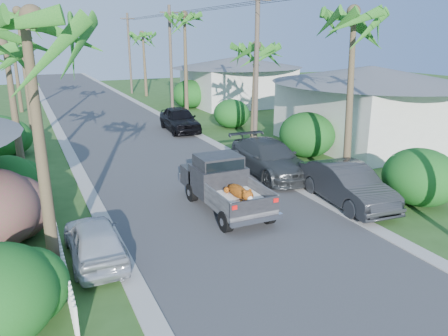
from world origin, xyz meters
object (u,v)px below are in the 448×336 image
parked_car_rm (269,158)px  utility_pole_c (171,59)px  pickup_truck (221,182)px  parked_car_rn (347,185)px  house_right_near (368,108)px  palm_r_c (184,15)px  house_right_far (237,83)px  utility_pole_d (130,53)px  parked_car_ln (95,240)px  palm_l_b (5,46)px  utility_pole_b (256,72)px  parked_car_rf (180,119)px  palm_r_b (255,46)px  palm_l_d (12,37)px  palm_r_d (143,34)px  palm_r_a (357,13)px  palm_l_c (17,12)px  palm_l_a (24,19)px

parked_car_rm → utility_pole_c: utility_pole_c is taller
pickup_truck → parked_car_rn: pickup_truck is taller
pickup_truck → parked_car_rm: (3.88, 2.82, -0.19)m
house_right_near → utility_pole_c: utility_pole_c is taller
palm_r_c → utility_pole_c: bearing=106.7°
house_right_far → utility_pole_d: (-7.40, 13.00, 2.48)m
pickup_truck → parked_car_ln: size_ratio=1.33×
pickup_truck → palm_l_b: size_ratio=0.69×
utility_pole_b → house_right_far: bearing=66.5°
parked_car_rf → palm_r_b: 8.03m
palm_l_d → house_right_near: palm_l_d is taller
palm_r_d → utility_pole_b: size_ratio=0.89×
palm_r_a → utility_pole_c: (-0.70, 22.00, -2.82)m
utility_pole_b → palm_l_d: bearing=120.0°
palm_r_a → house_right_near: size_ratio=0.97×
pickup_truck → utility_pole_d: utility_pole_d is taller
parked_car_ln → palm_r_c: 25.98m
parked_car_rf → parked_car_ln: parked_car_rf is taller
palm_l_b → utility_pole_b: 12.54m
palm_l_b → house_right_far: palm_l_b is taller
parked_car_rm → palm_r_a: size_ratio=0.65×
palm_r_d → palm_l_d: bearing=-155.2°
parked_car_rm → palm_l_c: size_ratio=0.61×
parked_car_rn → palm_r_a: palm_r_a is taller
pickup_truck → palm_l_a: bearing=-154.2°
palm_l_c → palm_l_d: bearing=92.4°
parked_car_rm → palm_l_b: palm_l_b is taller
palm_l_d → utility_pole_c: size_ratio=0.86×
utility_pole_d → parked_car_rf: bearing=-95.1°
palm_r_b → utility_pole_b: 2.61m
palm_r_a → utility_pole_b: size_ratio=0.97×
pickup_truck → parked_car_ln: pickup_truck is taller
palm_l_c → house_right_far: (19.00, 8.00, -5.79)m
palm_r_c → palm_r_a: bearing=-89.7°
parked_car_rn → palm_r_c: size_ratio=0.52×
parked_car_rf → utility_pole_d: utility_pole_d is taller
pickup_truck → palm_l_a: 9.33m
utility_pole_c → house_right_far: bearing=15.1°
palm_r_c → palm_r_d: size_ratio=1.17×
palm_l_b → utility_pole_b: size_ratio=0.82×
palm_l_a → palm_r_d: bearing=71.1°
parked_car_ln → utility_pole_d: utility_pole_d is taller
house_right_near → house_right_far: house_right_near is taller
palm_l_b → palm_r_b: palm_l_b is taller
pickup_truck → palm_r_b: size_ratio=0.71×
pickup_truck → utility_pole_b: size_ratio=0.57×
palm_l_b → utility_pole_c: 20.30m
palm_r_d → house_right_near: 29.10m
parked_car_rn → palm_r_b: (1.60, 10.74, 5.14)m
pickup_truck → parked_car_ln: bearing=-155.9°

